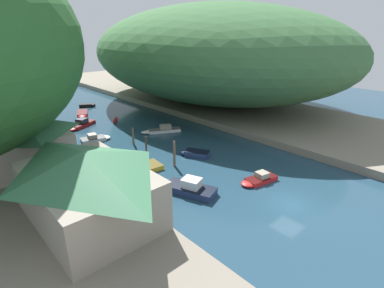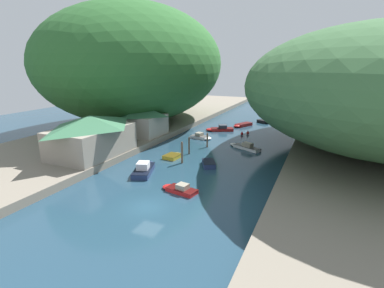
{
  "view_description": "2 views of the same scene",
  "coord_description": "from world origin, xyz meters",
  "px_view_note": "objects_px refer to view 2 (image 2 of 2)",
  "views": [
    {
      "loc": [
        -22.64,
        -11.31,
        15.05
      ],
      "look_at": [
        0.08,
        13.44,
        2.05
      ],
      "focal_mm": 28.0,
      "sensor_mm": 36.0,
      "label": 1
    },
    {
      "loc": [
        15.16,
        -22.98,
        13.94
      ],
      "look_at": [
        -1.74,
        14.78,
        2.59
      ],
      "focal_mm": 28.0,
      "sensor_mm": 36.0,
      "label": 2
    }
  ],
  "objects_px": {
    "boat_white_cruiser": "(242,125)",
    "boat_cabin_cruiser": "(219,129)",
    "boathouse_shed": "(141,119)",
    "waterfront_building": "(91,135)",
    "boat_red_skiff": "(174,156)",
    "boat_navy_launch": "(244,147)",
    "channel_buoy_far": "(248,133)",
    "boat_far_right_bank": "(201,137)",
    "person_on_quay": "(121,143)",
    "boat_far_upstream": "(145,168)",
    "boat_near_quay": "(179,189)",
    "boat_mid_channel": "(208,163)",
    "channel_buoy_near": "(242,133)",
    "boat_moored_right": "(264,122)"
  },
  "relations": [
    {
      "from": "boat_white_cruiser",
      "to": "boat_cabin_cruiser",
      "type": "height_order",
      "value": "boat_cabin_cruiser"
    },
    {
      "from": "boathouse_shed",
      "to": "boat_white_cruiser",
      "type": "xyz_separation_m",
      "value": [
        13.96,
        19.15,
        -3.61
      ]
    },
    {
      "from": "waterfront_building",
      "to": "boat_red_skiff",
      "type": "xyz_separation_m",
      "value": [
        9.93,
        6.29,
        -3.69
      ]
    },
    {
      "from": "boat_navy_launch",
      "to": "boat_white_cruiser",
      "type": "bearing_deg",
      "value": 42.29
    },
    {
      "from": "channel_buoy_far",
      "to": "boat_far_right_bank",
      "type": "bearing_deg",
      "value": -135.71
    },
    {
      "from": "boat_red_skiff",
      "to": "boat_navy_launch",
      "type": "bearing_deg",
      "value": 52.7
    },
    {
      "from": "boat_navy_launch",
      "to": "channel_buoy_far",
      "type": "relative_size",
      "value": 7.18
    },
    {
      "from": "boat_far_right_bank",
      "to": "person_on_quay",
      "type": "height_order",
      "value": "person_on_quay"
    },
    {
      "from": "boat_far_upstream",
      "to": "person_on_quay",
      "type": "height_order",
      "value": "person_on_quay"
    },
    {
      "from": "boat_near_quay",
      "to": "boat_far_upstream",
      "type": "height_order",
      "value": "boat_far_upstream"
    },
    {
      "from": "boathouse_shed",
      "to": "boat_red_skiff",
      "type": "xyz_separation_m",
      "value": [
        10.46,
        -7.15,
        -3.67
      ]
    },
    {
      "from": "boat_far_right_bank",
      "to": "boat_mid_channel",
      "type": "xyz_separation_m",
      "value": [
        6.6,
        -13.51,
        0.02
      ]
    },
    {
      "from": "waterfront_building",
      "to": "boat_mid_channel",
      "type": "xyz_separation_m",
      "value": [
        15.96,
        5.18,
        -3.59
      ]
    },
    {
      "from": "channel_buoy_near",
      "to": "person_on_quay",
      "type": "xyz_separation_m",
      "value": [
        -13.64,
        -20.47,
        1.65
      ]
    },
    {
      "from": "boat_far_right_bank",
      "to": "boat_near_quay",
      "type": "relative_size",
      "value": 0.97
    },
    {
      "from": "waterfront_building",
      "to": "channel_buoy_far",
      "type": "distance_m",
      "value": 30.73
    },
    {
      "from": "boat_moored_right",
      "to": "boat_navy_launch",
      "type": "bearing_deg",
      "value": 34.98
    },
    {
      "from": "boat_red_skiff",
      "to": "boat_far_right_bank",
      "type": "relative_size",
      "value": 0.76
    },
    {
      "from": "boat_mid_channel",
      "to": "channel_buoy_near",
      "type": "xyz_separation_m",
      "value": [
        -0.36,
        19.41,
        -0.03
      ]
    },
    {
      "from": "boat_red_skiff",
      "to": "boat_navy_launch",
      "type": "distance_m",
      "value": 12.4
    },
    {
      "from": "boat_far_right_bank",
      "to": "boat_white_cruiser",
      "type": "bearing_deg",
      "value": 175.79
    },
    {
      "from": "boat_white_cruiser",
      "to": "channel_buoy_near",
      "type": "bearing_deg",
      "value": 129.56
    },
    {
      "from": "boat_red_skiff",
      "to": "boat_far_right_bank",
      "type": "height_order",
      "value": "boat_far_right_bank"
    },
    {
      "from": "boat_far_right_bank",
      "to": "channel_buoy_near",
      "type": "height_order",
      "value": "boat_far_right_bank"
    },
    {
      "from": "person_on_quay",
      "to": "channel_buoy_far",
      "type": "bearing_deg",
      "value": -42.9
    },
    {
      "from": "boat_mid_channel",
      "to": "boathouse_shed",
      "type": "bearing_deg",
      "value": 125.25
    },
    {
      "from": "boat_white_cruiser",
      "to": "person_on_quay",
      "type": "xyz_separation_m",
      "value": [
        -11.47,
        -28.47,
        1.66
      ]
    },
    {
      "from": "boat_navy_launch",
      "to": "boat_moored_right",
      "type": "height_order",
      "value": "boat_navy_launch"
    },
    {
      "from": "boat_red_skiff",
      "to": "boat_far_right_bank",
      "type": "bearing_deg",
      "value": 98.59
    },
    {
      "from": "boat_navy_launch",
      "to": "boat_far_upstream",
      "type": "height_order",
      "value": "boat_far_upstream"
    },
    {
      "from": "boat_mid_channel",
      "to": "channel_buoy_far",
      "type": "xyz_separation_m",
      "value": [
        0.55,
        20.48,
        -0.02
      ]
    },
    {
      "from": "waterfront_building",
      "to": "boat_moored_right",
      "type": "relative_size",
      "value": 3.61
    },
    {
      "from": "boat_near_quay",
      "to": "boat_navy_launch",
      "type": "xyz_separation_m",
      "value": [
        2.26,
        19.82,
        0.04
      ]
    },
    {
      "from": "waterfront_building",
      "to": "boat_far_right_bank",
      "type": "xyz_separation_m",
      "value": [
        9.36,
        18.69,
        -3.61
      ]
    },
    {
      "from": "boat_moored_right",
      "to": "waterfront_building",
      "type": "bearing_deg",
      "value": 7.74
    },
    {
      "from": "boat_moored_right",
      "to": "channel_buoy_near",
      "type": "relative_size",
      "value": 4.1
    },
    {
      "from": "channel_buoy_near",
      "to": "boat_cabin_cruiser",
      "type": "bearing_deg",
      "value": 160.62
    },
    {
      "from": "waterfront_building",
      "to": "boat_white_cruiser",
      "type": "distance_m",
      "value": 35.44
    },
    {
      "from": "boat_near_quay",
      "to": "boat_navy_launch",
      "type": "distance_m",
      "value": 19.95
    },
    {
      "from": "boat_white_cruiser",
      "to": "boat_cabin_cruiser",
      "type": "bearing_deg",
      "value": 86.97
    },
    {
      "from": "channel_buoy_far",
      "to": "person_on_quay",
      "type": "relative_size",
      "value": 0.5
    },
    {
      "from": "boathouse_shed",
      "to": "channel_buoy_near",
      "type": "height_order",
      "value": "boathouse_shed"
    },
    {
      "from": "waterfront_building",
      "to": "person_on_quay",
      "type": "xyz_separation_m",
      "value": [
        1.96,
        4.12,
        -1.97
      ]
    },
    {
      "from": "boathouse_shed",
      "to": "boat_moored_right",
      "type": "relative_size",
      "value": 2.47
    },
    {
      "from": "boathouse_shed",
      "to": "boat_near_quay",
      "type": "distance_m",
      "value": 24.77
    },
    {
      "from": "boat_navy_launch",
      "to": "channel_buoy_far",
      "type": "bearing_deg",
      "value": 36.68
    },
    {
      "from": "boat_cabin_cruiser",
      "to": "boat_far_upstream",
      "type": "xyz_separation_m",
      "value": [
        -0.99,
        -27.2,
        0.11
      ]
    },
    {
      "from": "boat_near_quay",
      "to": "channel_buoy_near",
      "type": "relative_size",
      "value": 5.44
    },
    {
      "from": "boat_far_right_bank",
      "to": "boat_red_skiff",
      "type": "bearing_deg",
      "value": 14.75
    },
    {
      "from": "channel_buoy_near",
      "to": "person_on_quay",
      "type": "height_order",
      "value": "person_on_quay"
    }
  ]
}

